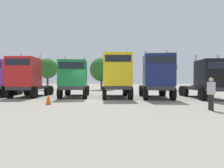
{
  "coord_description": "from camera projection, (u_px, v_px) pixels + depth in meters",
  "views": [
    {
      "loc": [
        3.09,
        -14.25,
        1.53
      ],
      "look_at": [
        1.83,
        3.32,
        1.28
      ],
      "focal_mm": 28.68,
      "sensor_mm": 36.0,
      "label": 1
    }
  ],
  "objects": [
    {
      "name": "visitor_with_camera",
      "position": [
        211.0,
        91.0,
        9.45
      ],
      "size": [
        0.42,
        0.45,
        1.73
      ],
      "rotation": [
        0.0,
        0.0,
        6.22
      ],
      "color": "#252525",
      "rests_on": "ground"
    },
    {
      "name": "semi_truck_yellow",
      "position": [
        117.0,
        76.0,
        16.22
      ],
      "size": [
        3.17,
        6.55,
        4.52
      ],
      "rotation": [
        0.0,
        0.0,
        -1.47
      ],
      "color": "#333338",
      "rests_on": "ground"
    },
    {
      "name": "oak_far_centre",
      "position": [
        101.0,
        70.0,
        32.42
      ],
      "size": [
        4.28,
        4.28,
        5.85
      ],
      "color": "#4C3823",
      "rests_on": "ground"
    },
    {
      "name": "oak_far_right",
      "position": [
        165.0,
        67.0,
        32.77
      ],
      "size": [
        4.25,
        4.25,
        6.3
      ],
      "color": "#4C3823",
      "rests_on": "ground"
    },
    {
      "name": "semi_truck_green",
      "position": [
        74.0,
        79.0,
        16.98
      ],
      "size": [
        3.54,
        6.75,
        4.01
      ],
      "rotation": [
        0.0,
        0.0,
        -1.41
      ],
      "color": "#333338",
      "rests_on": "ground"
    },
    {
      "name": "traffic_cone_mid",
      "position": [
        48.0,
        99.0,
        11.77
      ],
      "size": [
        0.36,
        0.36,
        0.72
      ],
      "primitive_type": "cone",
      "color": "#F2590C",
      "rests_on": "ground"
    },
    {
      "name": "semi_truck_red",
      "position": [
        27.0,
        77.0,
        17.17
      ],
      "size": [
        2.92,
        5.82,
        4.35
      ],
      "rotation": [
        0.0,
        0.0,
        -1.5
      ],
      "color": "#333338",
      "rests_on": "ground"
    },
    {
      "name": "ground",
      "position": [
        87.0,
        100.0,
        14.45
      ],
      "size": [
        200.0,
        200.0,
        0.0
      ],
      "primitive_type": "plane",
      "color": "gray"
    },
    {
      "name": "oak_far_left",
      "position": [
        48.0,
        68.0,
        32.69
      ],
      "size": [
        3.67,
        3.67,
        5.77
      ],
      "color": "#4C3823",
      "rests_on": "ground"
    },
    {
      "name": "semi_truck_navy",
      "position": [
        157.0,
        77.0,
        15.71
      ],
      "size": [
        2.62,
        6.3,
        4.36
      ],
      "rotation": [
        0.0,
        0.0,
        -1.58
      ],
      "color": "#333338",
      "rests_on": "ground"
    },
    {
      "name": "semi_truck_black",
      "position": [
        209.0,
        79.0,
        15.4
      ],
      "size": [
        2.63,
        6.3,
        3.9
      ],
      "rotation": [
        0.0,
        0.0,
        -1.56
      ],
      "color": "#333338",
      "rests_on": "ground"
    }
  ]
}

